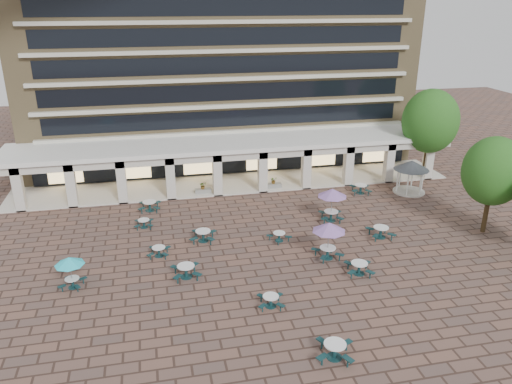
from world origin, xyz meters
The scene contains 22 objects.
ground centered at (0.00, 0.00, 0.00)m, with size 120.00×120.00×0.00m, color brown.
apartment_building centered at (0.00, 25.47, 12.60)m, with size 40.00×15.50×25.20m.
retail_arcade centered at (0.00, 14.80, 3.00)m, with size 42.00×6.60×4.40m.
picnic_table_0 centered at (-6.20, -1.59, 0.51)m, with size 1.98×1.98×0.85m.
picnic_table_1 centered at (0.45, -11.00, 0.51)m, with size 2.29×2.29×0.86m.
picnic_table_2 centered at (-1.62, -5.96, 0.43)m, with size 1.76×1.76×0.72m.
picnic_table_3 centered at (4.94, -3.58, 0.49)m, with size 2.10×2.10×0.82m.
picnic_table_4 centered at (-13.25, -1.33, 1.81)m, with size 1.84×1.84×2.13m.
picnic_table_5 centered at (-7.83, 1.68, 0.42)m, with size 1.75×1.75×0.70m.
picnic_table_6 centered at (3.65, -1.13, 2.29)m, with size 2.34×2.34×2.70m.
picnic_table_7 centered at (8.68, 1.09, 0.51)m, with size 2.02×2.02×0.86m.
picnic_table_8 centered at (-8.82, 6.69, 0.40)m, with size 1.56×1.56×0.67m.
picnic_table_9 centered at (-4.51, 3.34, 0.51)m, with size 2.19×2.19×0.85m.
picnic_table_10 centered at (1.03, 2.15, 0.41)m, with size 1.87×1.87×0.68m.
picnic_table_11 centered at (6.07, 4.76, 2.35)m, with size 2.40×2.40×2.77m.
picnic_table_12 centered at (-8.31, 10.00, 0.50)m, with size 2.01×2.01×0.84m.
picnic_table_13 centered at (10.90, 10.00, 0.50)m, with size 2.17×2.17×0.84m.
gazebo centered at (15.44, 9.30, 2.30)m, with size 3.27×3.27×3.05m.
tree_east_a centered at (16.93, 0.34, 4.95)m, with size 4.55×4.55×7.58m.
tree_east_c centered at (18.70, 12.42, 5.87)m, with size 5.39×5.39×8.98m.
planter_left centered at (-3.41, 12.90, 0.45)m, with size 1.50×0.66×1.19m.
planter_right centered at (3.30, 12.90, 0.44)m, with size 1.50×0.70×1.18m.
Camera 1 is at (-7.76, -30.12, 16.98)m, focal length 35.00 mm.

